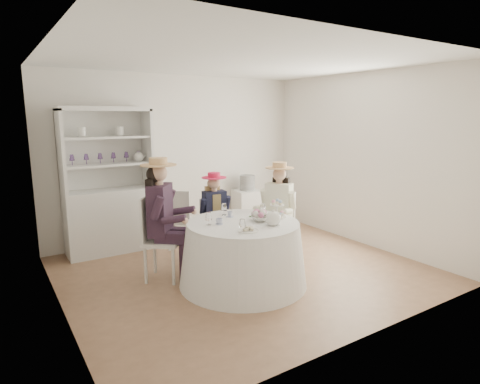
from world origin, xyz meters
TOP-DOWN VIEW (x-y plane):
  - ground at (0.00, 0.00)m, footprint 4.50×4.50m
  - ceiling at (0.00, 0.00)m, footprint 4.50×4.50m
  - wall_back at (0.00, 2.00)m, footprint 4.50×0.00m
  - wall_front at (0.00, -2.00)m, footprint 4.50×0.00m
  - wall_left at (-2.25, 0.00)m, footprint 0.00×4.50m
  - wall_right at (2.25, 0.00)m, footprint 0.00×4.50m
  - tea_table at (-0.25, -0.36)m, footprint 1.56×1.56m
  - hutch at (-1.27, 1.74)m, footprint 1.42×0.84m
  - side_table at (1.19, 1.71)m, footprint 0.50×0.50m
  - hatbox at (1.19, 1.71)m, footprint 0.28×0.28m
  - guest_left at (-1.01, 0.30)m, footprint 0.66×0.64m
  - guest_mid at (-0.08, 0.64)m, footprint 0.46×0.48m
  - guest_right at (0.64, 0.10)m, footprint 0.60×0.55m
  - spare_chair at (-0.36, 1.23)m, footprint 0.55×0.55m
  - teacup_a at (-0.54, -0.29)m, footprint 0.09×0.09m
  - teacup_b at (-0.25, -0.06)m, footprint 0.07×0.07m
  - teacup_c at (0.03, -0.25)m, footprint 0.08×0.08m
  - flower_bowl at (-0.04, -0.44)m, footprint 0.28×0.28m
  - flower_arrangement at (-0.04, -0.40)m, footprint 0.18×0.18m
  - table_teapot at (-0.03, -0.66)m, footprint 0.25×0.18m
  - sandwich_plate at (-0.41, -0.70)m, footprint 0.23×0.23m
  - cupcake_stand at (0.23, -0.39)m, footprint 0.24×0.24m
  - stemware_set at (-0.25, -0.36)m, footprint 0.88×0.85m

SIDE VIEW (x-z plane):
  - ground at x=0.00m, z-range 0.00..0.00m
  - side_table at x=1.19m, z-range 0.00..0.70m
  - tea_table at x=-0.25m, z-range 0.00..0.78m
  - spare_chair at x=-0.36m, z-range 0.03..0.98m
  - guest_mid at x=-0.08m, z-range 0.08..1.33m
  - hutch at x=-1.27m, z-range -0.31..1.85m
  - guest_right at x=0.64m, z-range 0.09..1.49m
  - sandwich_plate at x=-0.41m, z-range 0.77..0.82m
  - flower_bowl at x=-0.04m, z-range 0.78..0.84m
  - teacup_b at x=-0.25m, z-range 0.78..0.84m
  - teacup_a at x=-0.54m, z-range 0.78..0.84m
  - teacup_c at x=0.03m, z-range 0.78..0.84m
  - hatbox at x=1.19m, z-range 0.70..0.98m
  - stemware_set at x=-0.25m, z-range 0.78..0.93m
  - table_teapot at x=-0.03m, z-range 0.77..0.96m
  - cupcake_stand at x=0.23m, z-range 0.75..0.97m
  - flower_arrangement at x=-0.04m, z-range 0.83..0.90m
  - guest_left at x=-1.01m, z-range 0.10..1.64m
  - wall_back at x=0.00m, z-range -0.90..3.60m
  - wall_front at x=0.00m, z-range -0.90..3.60m
  - wall_left at x=-2.25m, z-range -0.90..3.60m
  - wall_right at x=2.25m, z-range -0.90..3.60m
  - ceiling at x=0.00m, z-range 2.70..2.70m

